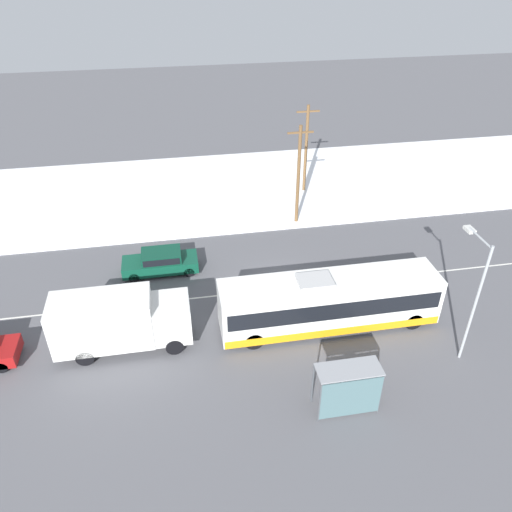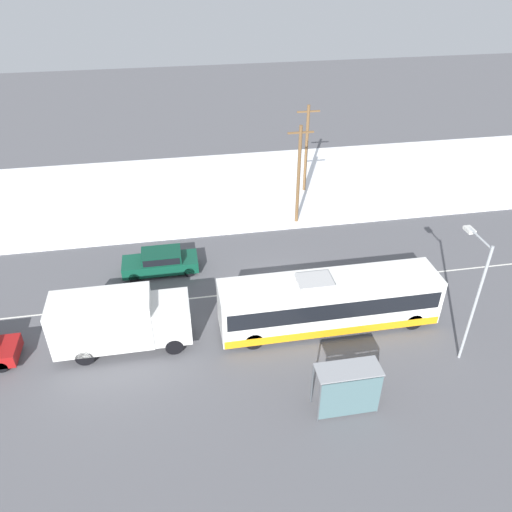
% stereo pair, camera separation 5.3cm
% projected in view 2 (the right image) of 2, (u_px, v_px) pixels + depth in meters
% --- Properties ---
extents(ground_plane, '(120.00, 120.00, 0.00)m').
position_uv_depth(ground_plane, '(282.00, 289.00, 30.15)').
color(ground_plane, '#56565B').
extents(snow_lot, '(80.00, 14.75, 0.12)m').
position_uv_depth(snow_lot, '(245.00, 187.00, 41.87)').
color(snow_lot, white).
rests_on(snow_lot, ground_plane).
extents(lane_marking_center, '(60.00, 0.12, 0.00)m').
position_uv_depth(lane_marking_center, '(282.00, 289.00, 30.15)').
color(lane_marking_center, silver).
rests_on(lane_marking_center, ground_plane).
extents(city_bus, '(11.74, 2.57, 3.16)m').
position_uv_depth(city_bus, '(329.00, 302.00, 26.61)').
color(city_bus, white).
rests_on(city_bus, ground_plane).
extents(box_truck, '(6.84, 2.30, 3.14)m').
position_uv_depth(box_truck, '(118.00, 320.00, 25.10)').
color(box_truck, silver).
rests_on(box_truck, ground_plane).
extents(sedan_car, '(4.67, 1.80, 1.49)m').
position_uv_depth(sedan_car, '(161.00, 261.00, 31.21)').
color(sedan_car, '#0F4733').
rests_on(sedan_car, ground_plane).
extents(pedestrian_at_stop, '(0.62, 0.28, 1.73)m').
position_uv_depth(pedestrian_at_stop, '(348.00, 373.00, 23.02)').
color(pedestrian_at_stop, '#23232D').
rests_on(pedestrian_at_stop, ground_plane).
extents(bus_shelter, '(2.85, 1.20, 2.40)m').
position_uv_depth(bus_shelter, '(349.00, 386.00, 21.57)').
color(bus_shelter, gray).
rests_on(bus_shelter, ground_plane).
extents(streetlamp, '(0.36, 2.21, 6.66)m').
position_uv_depth(streetlamp, '(474.00, 285.00, 23.37)').
color(streetlamp, '#9EA3A8').
rests_on(streetlamp, ground_plane).
extents(utility_pole_roadside, '(1.80, 0.24, 7.35)m').
position_uv_depth(utility_pole_roadside, '(299.00, 174.00, 34.87)').
color(utility_pole_roadside, brown).
rests_on(utility_pole_roadside, ground_plane).
extents(utility_pole_snowlot, '(1.80, 0.24, 7.14)m').
position_uv_depth(utility_pole_snowlot, '(306.00, 148.00, 39.34)').
color(utility_pole_snowlot, brown).
rests_on(utility_pole_snowlot, ground_plane).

